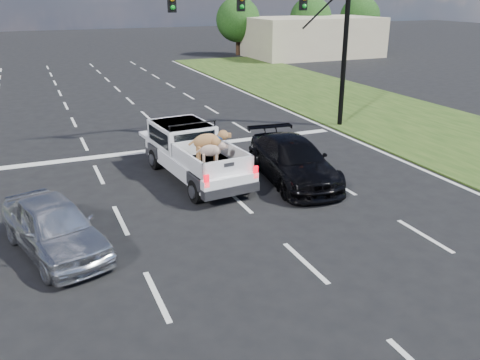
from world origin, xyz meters
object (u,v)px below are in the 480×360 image
object	(u,v)px
pickup_truck	(194,152)
black_coupe	(293,161)
silver_sedan	(54,226)
traffic_signal	(298,21)

from	to	relation	value
pickup_truck	black_coupe	xyz separation A→B (m)	(2.89, -1.51, -0.19)
pickup_truck	silver_sedan	world-z (taller)	pickup_truck
pickup_truck	black_coupe	bearing A→B (deg)	-33.52
traffic_signal	silver_sedan	size ratio (longest dim) A/B	2.32
traffic_signal	pickup_truck	distance (m)	8.22
traffic_signal	pickup_truck	bearing A→B (deg)	-145.88
pickup_truck	silver_sedan	bearing A→B (deg)	-147.99
pickup_truck	traffic_signal	bearing A→B (deg)	28.22
traffic_signal	pickup_truck	size ratio (longest dim) A/B	1.76
traffic_signal	silver_sedan	xyz separation A→B (m)	(-10.68, -7.71, -4.06)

